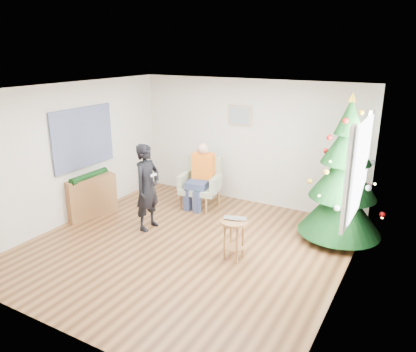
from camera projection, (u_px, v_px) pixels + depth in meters
The scene contains 19 objects.
floor at pixel (185, 247), 6.78m from camera, with size 5.00×5.00×0.00m, color brown.
ceiling at pixel (182, 89), 6.00m from camera, with size 5.00×5.00×0.00m, color white.
wall_back at pixel (248, 142), 8.47m from camera, with size 5.00×5.00×0.00m, color silver.
wall_front at pixel (57, 233), 4.32m from camera, with size 5.00×5.00×0.00m, color silver.
wall_left at pixel (71, 154), 7.56m from camera, with size 5.00×5.00×0.00m, color silver.
wall_right at pixel (347, 201), 5.22m from camera, with size 5.00×5.00×0.00m, color silver.
window_panel at pixel (360, 167), 6.00m from camera, with size 0.04×1.30×1.40m, color white.
curtains at pixel (358, 167), 6.02m from camera, with size 0.05×1.75×1.50m.
christmas_tree at pixel (344, 177), 6.75m from camera, with size 1.40×1.40×2.53m.
stool at pixel (234, 239), 6.33m from camera, with size 0.43×0.43×0.65m.
laptop at pixel (234, 220), 6.23m from camera, with size 0.35×0.23×0.03m, color silver.
armchair at pixel (201, 188), 8.47m from camera, with size 0.90×0.85×1.02m.
seated_person at pixel (200, 175), 8.32m from camera, with size 0.50×0.68×1.34m.
standing_man at pixel (147, 187), 7.27m from camera, with size 0.58×0.38×1.59m, color black.
game_controller at pixel (153, 175), 7.09m from camera, with size 0.04×0.13×0.04m, color white.
console at pixel (91, 197), 7.94m from camera, with size 0.30×1.00×0.80m, color brown.
garland at pixel (89, 176), 7.82m from camera, with size 0.14×0.14×0.90m, color black.
tapestry at pixel (83, 138), 7.72m from camera, with size 0.03×1.50×1.15m, color black.
framed_picture at pixel (240, 115), 8.36m from camera, with size 0.52×0.05×0.42m.
Camera 1 is at (3.33, -5.13, 3.19)m, focal length 35.00 mm.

